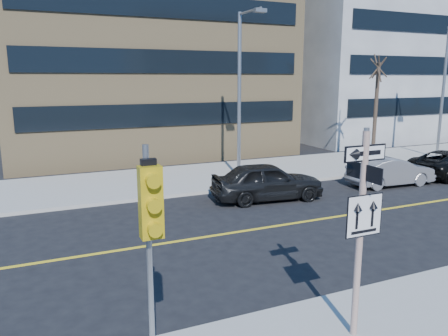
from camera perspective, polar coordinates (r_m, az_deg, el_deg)
name	(u,v)px	position (r m, az deg, el deg)	size (l,w,h in m)	color
ground	(286,286)	(11.34, 8.04, -15.04)	(120.00, 120.00, 0.00)	black
far_sidewalk	(424,156)	(31.58, 24.62, 1.48)	(66.00, 6.00, 0.15)	#ABA8A0
sign_pole	(361,223)	(8.55, 17.46, -6.86)	(0.92, 0.92, 4.06)	silver
traffic_signal	(151,223)	(6.40, -9.53, -7.13)	(0.32, 0.45, 4.00)	gray
parked_car_a	(267,181)	(18.53, 5.67, -1.72)	(4.73, 1.90, 1.61)	black
parked_car_b	(391,171)	(22.38, 20.92, -0.40)	(4.23, 1.47, 1.39)	slate
streetlight_a	(241,85)	(21.50, 2.30, 10.79)	(0.55, 2.25, 8.00)	gray
streetlight_b	(447,84)	(30.38, 27.14, 9.79)	(0.55, 2.25, 8.00)	gray
street_tree_west	(378,70)	(27.11, 19.52, 11.95)	(1.80, 1.80, 6.35)	#31241D
building_brick	(133,24)	(34.59, -11.81, 17.93)	(18.00, 18.00, 18.00)	tan
building_grey_mid	(373,51)	(43.96, 18.89, 14.21)	(20.00, 16.00, 15.00)	gray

